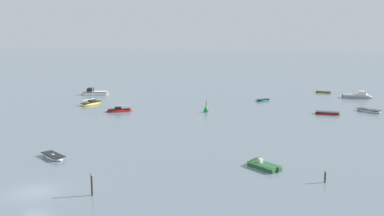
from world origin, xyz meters
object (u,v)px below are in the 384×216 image
Objects in this scene: rowboat_moored_1 at (369,111)px; rowboat_moored_3 at (263,100)px; rowboat_moored_0 at (323,92)px; motorboat_moored_2 at (360,97)px; channel_buoy at (206,110)px; sailboat_moored_1 at (91,104)px; rowboat_moored_5 at (53,157)px; sailboat_moored_0 at (119,110)px; rowboat_moored_2 at (327,113)px; mooring_post_near at (92,185)px; motorboat_moored_0 at (92,93)px; motorboat_moored_1 at (260,165)px; mooring_post_left at (325,177)px.

rowboat_moored_1 is 1.36× the size of rowboat_moored_3.
rowboat_moored_0 is at bearing 144.64° from rowboat_moored_1.
motorboat_moored_2 is 38.72m from channel_buoy.
rowboat_moored_5 is at bearing -140.93° from sailboat_moored_1.
rowboat_moored_2 is at bearing 159.82° from sailboat_moored_0.
mooring_post_near is (-21.93, -74.18, 0.74)m from rowboat_moored_0.
mooring_post_near is at bearing -134.43° from sailboat_moored_1.
mooring_post_near reaches higher than motorboat_moored_0.
motorboat_moored_2 is (7.95, 22.25, 0.18)m from rowboat_moored_2.
rowboat_moored_5 is 34.34m from channel_buoy.
sailboat_moored_1 is 37.51m from rowboat_moored_5.
rowboat_moored_1 is 1.04× the size of rowboat_moored_2.
rowboat_moored_5 is at bearing 69.25° from sailboat_moored_0.
rowboat_moored_2 reaches higher than rowboat_moored_3.
rowboat_moored_1 is 1.99× the size of channel_buoy.
rowboat_moored_0 is at bearing -60.36° from motorboat_moored_1.
rowboat_moored_3 is at bearing 166.27° from motorboat_moored_0.
sailboat_moored_1 is 45.22m from rowboat_moored_2.
rowboat_moored_0 is at bearing 56.27° from channel_buoy.
sailboat_moored_0 reaches higher than motorboat_moored_1.
channel_buoy is at bearing 12.90° from rowboat_moored_2.
motorboat_moored_0 is at bearing -81.46° from sailboat_moored_0.
sailboat_moored_0 is 31.02m from rowboat_moored_3.
rowboat_moored_3 is 58.53m from mooring_post_near.
rowboat_moored_1 is at bearing 59.85° from mooring_post_near.
rowboat_moored_3 is at bearing 61.44° from channel_buoy.
rowboat_moored_3 is (24.04, 19.60, -0.08)m from sailboat_moored_0.
motorboat_moored_0 is at bearing -151.07° from rowboat_moored_0.
motorboat_moored_0 is 63.04m from motorboat_moored_1.
motorboat_moored_0 is 2.92× the size of channel_buoy.
mooring_post_near is (-21.50, -45.22, 0.72)m from rowboat_moored_2.
mooring_post_near is (30.64, -57.15, 0.54)m from motorboat_moored_0.
rowboat_moored_0 reaches higher than rowboat_moored_3.
mooring_post_left is at bearing -60.06° from channel_buoy.
rowboat_moored_5 is 1.75× the size of channel_buoy.
mooring_post_left is (-2.36, -65.61, 0.39)m from rowboat_moored_0.
motorboat_moored_1 is at bearing -113.85° from sailboat_moored_1.
rowboat_moored_5 reaches higher than rowboat_moored_0.
mooring_post_left is (19.20, -33.33, 0.09)m from channel_buoy.
rowboat_moored_5 is 70.31m from motorboat_moored_2.
channel_buoy is at bearing -29.34° from motorboat_moored_1.
motorboat_moored_0 is 69.86m from mooring_post_left.
mooring_post_near reaches higher than rowboat_moored_1.
sailboat_moored_1 is 4.70× the size of mooring_post_left.
mooring_post_left is (43.27, -35.31, 0.30)m from sailboat_moored_1.
rowboat_moored_2 is 23.63m from motorboat_moored_2.
sailboat_moored_0 is 1.35× the size of rowboat_moored_0.
sailboat_moored_1 is 14.96m from motorboat_moored_0.
motorboat_moored_2 is (39.17, 58.39, 0.20)m from rowboat_moored_5.
sailboat_moored_1 is 1.48× the size of rowboat_moored_5.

